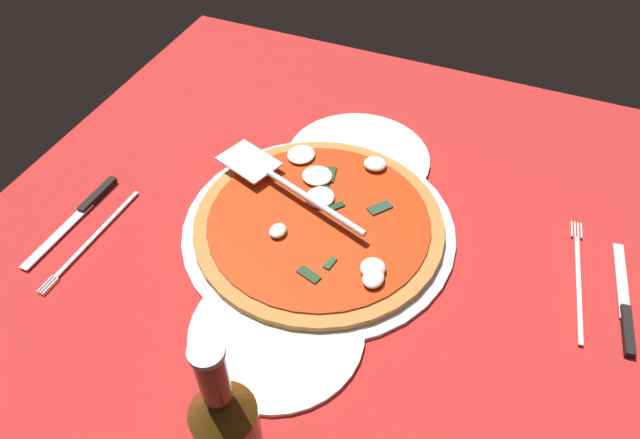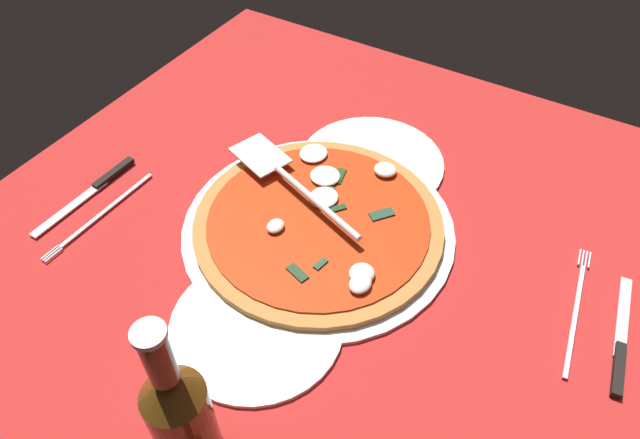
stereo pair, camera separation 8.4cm
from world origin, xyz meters
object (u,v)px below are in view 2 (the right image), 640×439
at_px(dinner_plate_right, 257,326).
at_px(place_setting_far, 598,328).
at_px(dinner_plate_left, 371,163).
at_px(place_setting_near, 97,203).
at_px(pizza, 321,220).
at_px(beer_bottle, 179,412).
at_px(pizza_server, 289,179).

bearing_deg(dinner_plate_right, place_setting_far, 120.56).
bearing_deg(place_setting_far, dinner_plate_left, 63.92).
bearing_deg(dinner_plate_left, dinner_plate_right, 3.23).
bearing_deg(place_setting_far, place_setting_near, 95.69).
relative_size(pizza, place_setting_near, 1.60).
xyz_separation_m(dinner_plate_right, beer_bottle, (0.16, 0.03, 0.08)).
bearing_deg(place_setting_near, dinner_plate_left, 134.86).
bearing_deg(place_setting_far, pizza_server, 82.74).
distance_m(dinner_plate_left, place_setting_far, 0.41).
distance_m(dinner_plate_right, place_setting_near, 0.34).
relative_size(dinner_plate_left, place_setting_near, 1.04).
bearing_deg(pizza, place_setting_near, -67.10).
height_order(place_setting_near, place_setting_far, same).
distance_m(dinner_plate_right, pizza, 0.19).
height_order(pizza_server, place_setting_near, pizza_server).
distance_m(dinner_plate_left, pizza_server, 0.16).
height_order(dinner_plate_right, pizza_server, pizza_server).
bearing_deg(dinner_plate_left, pizza, 0.32).
bearing_deg(place_setting_near, dinner_plate_right, 82.33).
bearing_deg(dinner_plate_right, pizza, -174.31).
bearing_deg(place_setting_far, beer_bottle, 130.77).
height_order(pizza, place_setting_near, pizza).
bearing_deg(pizza_server, dinner_plate_right, 132.59).
distance_m(dinner_plate_left, place_setting_near, 0.43).
xyz_separation_m(pizza_server, place_setting_far, (-0.00, 0.46, -0.04)).
bearing_deg(pizza_server, place_setting_near, 53.35).
bearing_deg(place_setting_near, beer_bottle, 61.04).
relative_size(pizza_server, beer_bottle, 1.17).
distance_m(pizza, place_setting_near, 0.34).
xyz_separation_m(pizza_server, place_setting_near, (0.16, -0.24, -0.04)).
bearing_deg(beer_bottle, dinner_plate_left, -174.55).
bearing_deg(place_setting_near, pizza, 114.69).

